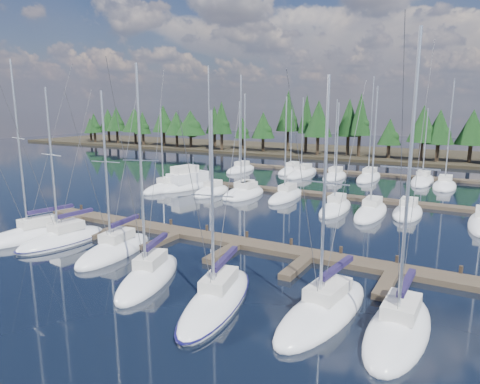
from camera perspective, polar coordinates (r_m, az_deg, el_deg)
The scene contains 14 objects.
ground at distance 45.69m, azimuth 7.50°, elevation -2.87°, with size 260.00×260.00×0.00m, color black.
far_shore at distance 103.08m, azimuth 20.12°, elevation 4.64°, with size 220.00×30.00×0.60m, color black.
main_dock at distance 34.66m, azimuth -0.39°, elevation -7.06°, with size 44.00×6.13×0.90m.
back_docks at distance 63.88m, azimuth 14.09°, elevation 1.15°, with size 50.00×21.80×0.40m.
front_sailboat_0 at distance 41.10m, azimuth -25.73°, elevation -5.12°, with size 4.88×10.01×15.63m.
front_sailboat_1 at distance 38.71m, azimuth -22.50°, elevation -5.85°, with size 4.04×8.45×13.42m.
front_sailboat_2 at distance 34.60m, azimuth -16.35°, elevation -7.44°, with size 3.87×8.49×13.06m.
front_sailboat_3 at distance 28.91m, azimuth -12.05°, elevation -10.97°, with size 4.81×8.41×14.44m.
front_sailboat_4 at distance 25.25m, azimuth -3.13°, elevation -14.21°, with size 4.77×9.99×11.79m.
front_sailboat_5 at distance 24.52m, azimuth 11.10°, elevation -15.22°, with size 4.00×9.69×13.46m.
front_sailboat_6 at distance 23.65m, azimuth 20.37°, elevation -16.75°, with size 3.04×8.49×15.31m.
back_sailboat_rows at distance 59.20m, azimuth 13.03°, elevation 0.47°, with size 44.05×33.77×16.82m.
motor_yacht_left at distance 59.89m, azimuth -6.98°, elevation 1.09°, with size 5.47×10.76×5.15m.
tree_line at distance 92.57m, azimuth 20.44°, elevation 8.32°, with size 184.98×11.30×14.11m.
Camera 1 is at (16.31, -11.20, 11.17)m, focal length 32.00 mm.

